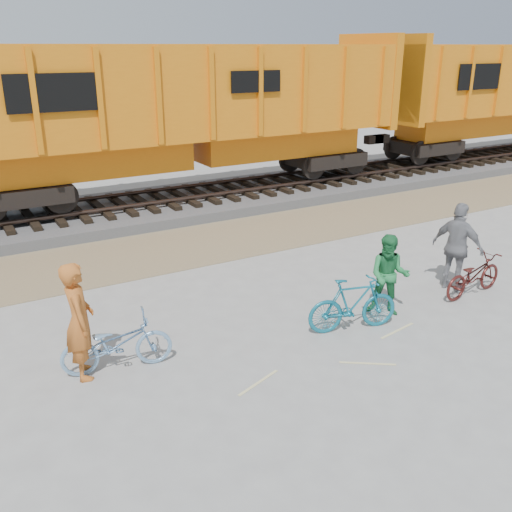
% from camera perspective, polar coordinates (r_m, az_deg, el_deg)
% --- Properties ---
extents(ground, '(120.00, 120.00, 0.00)m').
position_cam_1_polar(ground, '(9.88, 2.94, -8.80)').
color(ground, '#9E9E99').
rests_on(ground, ground).
extents(gravel_strip, '(120.00, 3.00, 0.02)m').
position_cam_1_polar(gravel_strip, '(14.39, -9.02, 0.60)').
color(gravel_strip, '#91805A').
rests_on(gravel_strip, ground).
extents(ballast_bed, '(120.00, 4.00, 0.30)m').
position_cam_1_polar(ballast_bed, '(17.52, -13.27, 4.36)').
color(ballast_bed, slate).
rests_on(ballast_bed, ground).
extents(track, '(120.00, 2.60, 0.24)m').
position_cam_1_polar(track, '(17.44, -13.35, 5.38)').
color(track, black).
rests_on(track, ballast_bed).
extents(hopper_car_center, '(14.00, 3.13, 4.65)m').
position_cam_1_polar(hopper_car_center, '(17.77, -6.68, 14.38)').
color(hopper_car_center, black).
rests_on(hopper_car_center, track).
extents(bicycle_blue, '(1.80, 0.90, 0.90)m').
position_cam_1_polar(bicycle_blue, '(9.21, -13.76, -8.51)').
color(bicycle_blue, '#78A4CE').
rests_on(bicycle_blue, ground).
extents(bicycle_teal, '(1.74, 0.88, 1.00)m').
position_cam_1_polar(bicycle_teal, '(10.25, 9.66, -4.79)').
color(bicycle_teal, '#136A82').
rests_on(bicycle_teal, ground).
extents(bicycle_maroon, '(1.67, 0.70, 0.86)m').
position_cam_1_polar(bicycle_maroon, '(12.37, 20.92, -1.80)').
color(bicycle_maroon, '#451714').
rests_on(bicycle_maroon, ground).
extents(person_solo, '(0.54, 0.74, 1.86)m').
position_cam_1_polar(person_solo, '(8.98, -17.26, -6.20)').
color(person_solo, '#B75E22').
rests_on(person_solo, ground).
extents(person_man, '(0.95, 0.96, 1.56)m').
position_cam_1_polar(person_man, '(10.90, 13.16, -1.89)').
color(person_man, '#21753C').
rests_on(person_man, ground).
extents(person_woman, '(0.73, 1.17, 1.85)m').
position_cam_1_polar(person_woman, '(12.36, 19.50, 0.84)').
color(person_woman, gray).
rests_on(person_woman, ground).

